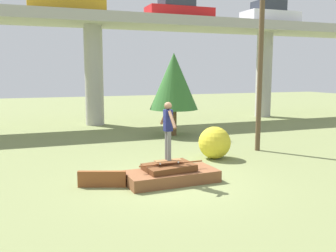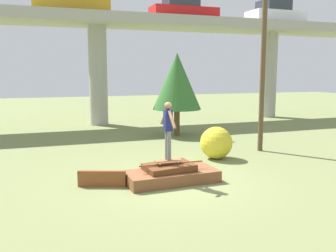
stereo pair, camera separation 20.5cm
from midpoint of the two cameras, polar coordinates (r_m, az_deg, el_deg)
The scene contains 12 objects.
ground_plane at distance 11.06m, azimuth 1.07°, elevation -8.54°, with size 80.00×80.00×0.00m, color olive.
scrap_pile at distance 11.00m, azimuth 0.99°, elevation -7.43°, with size 2.73×1.32×0.58m.
scrap_plank_loose at distance 10.73m, azimuth -9.51°, elevation -7.92°, with size 1.30×0.59×0.46m.
skateboard at distance 10.87m, azimuth 0.54°, elevation -5.28°, with size 0.81×0.24×0.09m.
skater at distance 10.68m, azimuth 0.55°, elevation -0.10°, with size 0.22×1.12×1.69m.
highway_overpass at distance 23.29m, azimuth -10.52°, elevation 14.17°, with size 44.00×3.70×6.56m.
car_on_overpass_left at distance 28.17m, azimuth 16.19°, elevation 16.02°, with size 3.88×1.88×1.52m.
car_on_overpass_right at distance 23.50m, azimuth -14.48°, elevation 17.73°, with size 4.34×1.72×1.53m.
car_on_overpass_far_right at distance 24.73m, azimuth 2.55°, elevation 17.35°, with size 4.25×1.61×1.40m.
utility_pole at distance 15.53m, azimuth 14.69°, elevation 10.44°, with size 1.30×0.20×7.48m.
tree_behind_left at distance 18.78m, azimuth 1.69°, elevation 6.79°, with size 2.42×2.42×4.15m.
bush_yellow_flowering at distance 13.96m, azimuth 7.78°, elevation -2.56°, with size 1.20×1.20×1.20m.
Camera 2 is at (-3.64, -9.95, 3.19)m, focal length 40.00 mm.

